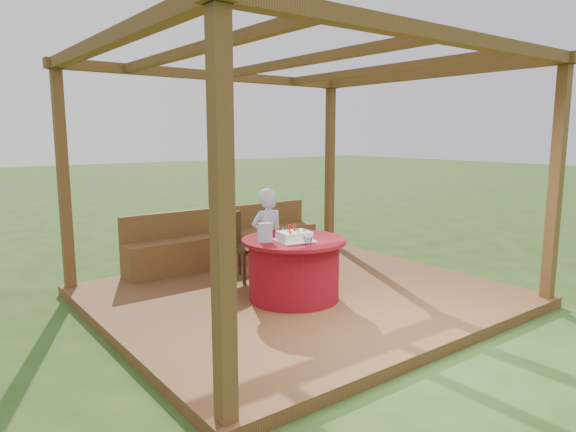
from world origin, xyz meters
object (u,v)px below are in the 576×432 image
object	(u,v)px
birthday_cake	(294,236)
elderly_woman	(267,235)
chair	(237,243)
bench	(227,245)
drinking_glass	(308,241)
table	(294,268)
gift_bag	(265,233)

from	to	relation	value
birthday_cake	elderly_woman	bearing A→B (deg)	75.81
chair	elderly_woman	distance (m)	0.44
bench	elderly_woman	bearing A→B (deg)	-94.03
chair	drinking_glass	distance (m)	1.48
bench	elderly_woman	world-z (taller)	elderly_woman
bench	birthday_cake	distance (m)	2.04
chair	table	bearing A→B (deg)	-86.09
table	elderly_woman	world-z (taller)	elderly_woman
elderly_woman	gift_bag	bearing A→B (deg)	-126.46
chair	birthday_cake	world-z (taller)	birthday_cake
bench	elderly_woman	distance (m)	1.19
bench	gift_bag	distance (m)	1.99
birthday_cake	drinking_glass	distance (m)	0.28
bench	birthday_cake	bearing A→B (deg)	-98.34
drinking_glass	birthday_cake	bearing A→B (deg)	83.10
chair	gift_bag	world-z (taller)	gift_bag
table	gift_bag	world-z (taller)	gift_bag
table	gift_bag	xyz separation A→B (m)	(-0.36, 0.05, 0.45)
elderly_woman	gift_bag	size ratio (longest dim) A/B	5.72
bench	gift_bag	bearing A→B (deg)	-107.79
bench	table	distance (m)	1.89
elderly_woman	drinking_glass	distance (m)	1.13
chair	gift_bag	xyz separation A→B (m)	(-0.28, -1.04, 0.33)
table	elderly_woman	size ratio (longest dim) A/B	0.98
table	chair	world-z (taller)	chair
table	birthday_cake	xyz separation A→B (m)	(-0.06, -0.08, 0.40)
bench	elderly_woman	size ratio (longest dim) A/B	2.52
gift_bag	drinking_glass	distance (m)	0.49
bench	gift_bag	size ratio (longest dim) A/B	14.39
gift_bag	table	bearing A→B (deg)	15.16
birthday_cake	drinking_glass	world-z (taller)	birthday_cake
table	chair	bearing A→B (deg)	93.91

